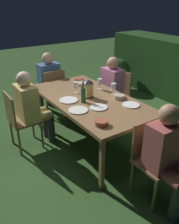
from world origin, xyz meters
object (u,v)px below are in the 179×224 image
Objects in this scene: lantern_centerpiece at (88,87)px; plate_c at (78,110)px; chair_head_near at (53,90)px; bowl_bread at (79,79)px; person_in_blue at (48,79)px; bowl_salad at (102,122)px; green_bottle_on_table at (83,95)px; person_in_pink at (109,87)px; plate_b at (131,105)px; person_in_rust at (169,154)px; wine_glass_c at (76,85)px; plate_d at (69,100)px; potted_plant_by_hedge at (118,72)px; dining_table at (90,101)px; person_in_mustard at (32,105)px; bowl_dip at (81,84)px; chair_side_right_a at (118,93)px; plate_a at (99,107)px; wine_glass_a at (100,82)px; chair_head_far at (152,156)px; chair_side_left_a at (20,118)px; wine_glass_b at (114,87)px; bowl_olives at (119,97)px.

plate_c is at bearing -48.72° from lantern_centerpiece.
bowl_bread is at bearing 29.23° from chair_head_near.
bowl_salad is (2.17, -0.33, 0.14)m from person_in_blue.
green_bottle_on_table is 0.92m from bowl_bread.
plate_b is (0.97, -0.39, 0.12)m from person_in_pink.
person_in_rust is 1.74m from wine_glass_c.
person_in_rust is at bearing -19.15° from plate_b.
lantern_centerpiece is at bearing 0.07° from person_in_blue.
person_in_blue is 4.44× the size of plate_d.
chair_head_near reaches higher than plate_c.
chair_head_near is 0.63m from bowl_bread.
potted_plant_by_hedge is (-1.19, 1.21, -0.21)m from person_in_pink.
person_in_mustard is (-0.44, -0.71, -0.06)m from dining_table.
bowl_dip is at bearing -57.50° from potted_plant_by_hedge.
lantern_centerpiece is at bearing -65.89° from chair_side_right_a.
person_in_rust reaches higher than plate_a.
person_in_mustard is at bearing -65.56° from potted_plant_by_hedge.
wine_glass_a is 1.10× the size of bowl_salad.
green_bottle_on_table is 1.71× the size of bowl_dip.
chair_head_near is 5.15× the size of wine_glass_a.
person_in_mustard is at bearing -119.62° from lantern_centerpiece.
wine_glass_a reaches higher than bowl_bread.
chair_head_far is (1.68, 0.71, -0.15)m from person_in_mustard.
lantern_centerpiece is (0.40, 0.71, 0.26)m from person_in_mustard.
green_bottle_on_table reaches higher than plate_b.
chair_head_far is (1.68, 0.90, 0.00)m from chair_side_left_a.
plate_d is (-0.15, -0.67, -0.11)m from wine_glass_b.
plate_c reaches higher than dining_table.
bowl_salad is (1.03, -0.28, -0.09)m from wine_glass_c.
chair_head_far is at bearing -18.90° from bowl_olives.
lantern_centerpiece is at bearing 179.93° from person_in_rust.
wine_glass_a is (1.02, 0.33, 0.38)m from chair_head_near.
chair_head_near is at bearing -180.00° from person_in_rust.
person_in_blue is 4.59× the size of plate_c.
plate_c is (1.70, -0.35, 0.12)m from person_in_blue.
person_in_mustard reaches higher than bowl_dip.
bowl_bread reaches higher than potted_plant_by_hedge.
lantern_centerpiece is 1.57× the size of wine_glass_c.
person_in_blue reaches higher than green_bottle_on_table.
wine_glass_a reaches higher than chair_head_far.
green_bottle_on_table reaches higher than chair_head_far.
wine_glass_a is 0.71m from plate_a.
wine_glass_a is (-0.21, 0.33, 0.17)m from dining_table.
chair_head_near is 1.61m from plate_a.
chair_side_left_a reaches higher than bowl_bread.
plate_b is 1.51× the size of bowl_salad.
wine_glass_a reaches higher than plate_c.
plate_d is 1.77× the size of bowl_olives.
bowl_dip is (-1.06, -0.13, 0.02)m from plate_b.
chair_side_left_a is (0.79, -0.90, 0.00)m from chair_head_near.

